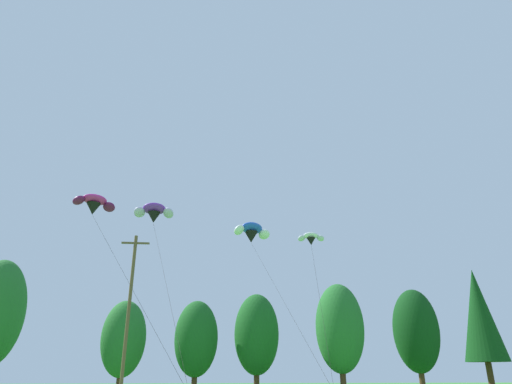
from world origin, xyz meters
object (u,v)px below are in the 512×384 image
parafoil_kite_far_purple (154,213)px  parafoil_kite_high_magenta (94,204)px  utility_pole (128,314)px  parafoil_kite_low_blue_white (252,232)px  parafoil_kite_mid_white (311,239)px

parafoil_kite_far_purple → parafoil_kite_high_magenta: bearing=-106.5°
parafoil_kite_high_magenta → parafoil_kite_far_purple: size_ratio=0.68×
utility_pole → parafoil_kite_far_purple: parafoil_kite_far_purple is taller
utility_pole → parafoil_kite_far_purple: bearing=68.3°
parafoil_kite_far_purple → parafoil_kite_low_blue_white: size_ratio=1.02×
parafoil_kite_low_blue_white → parafoil_kite_far_purple: bearing=-174.4°
utility_pole → parafoil_kite_mid_white: (13.81, -2.55, 5.56)m
utility_pole → parafoil_kite_mid_white: 15.10m
parafoil_kite_high_magenta → parafoil_kite_far_purple: bearing=73.5°
parafoil_kite_mid_white → parafoil_kite_far_purple: parafoil_kite_far_purple is taller
utility_pole → parafoil_kite_low_blue_white: size_ratio=0.74×
parafoil_kite_mid_white → utility_pole: bearing=169.5°
parafoil_kite_high_magenta → parafoil_kite_low_blue_white: size_ratio=0.69×
parafoil_kite_high_magenta → parafoil_kite_mid_white: bearing=15.5°
utility_pole → parafoil_kite_low_blue_white: bearing=18.3°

